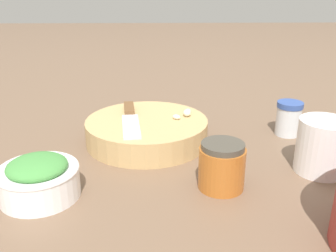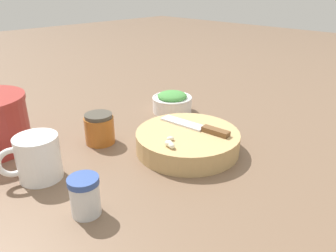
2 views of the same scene
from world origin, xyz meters
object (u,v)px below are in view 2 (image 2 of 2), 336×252
at_px(chef_knife, 198,127).
at_px(herb_bowl, 172,102).
at_px(coffee_mug, 37,158).
at_px(honey_jar, 99,129).
at_px(spice_jar, 85,196).
at_px(cutting_board, 187,141).
at_px(garlic_cloves, 170,143).

height_order(chef_knife, herb_bowl, herb_bowl).
height_order(coffee_mug, honey_jar, coffee_mug).
distance_m(spice_jar, coffee_mug, 0.18).
bearing_deg(herb_bowl, chef_knife, -120.82).
height_order(herb_bowl, honey_jar, honey_jar).
distance_m(chef_knife, honey_jar, 0.26).
relative_size(cutting_board, herb_bowl, 2.00).
bearing_deg(honey_jar, spice_jar, -129.39).
relative_size(cutting_board, chef_knife, 1.30).
relative_size(garlic_cloves, herb_bowl, 0.39).
bearing_deg(honey_jar, coffee_mug, -164.97).
bearing_deg(garlic_cloves, chef_knife, 7.65).
height_order(chef_knife, spice_jar, spice_jar).
bearing_deg(coffee_mug, herb_bowl, 8.48).
xyz_separation_m(coffee_mug, honey_jar, (0.19, 0.05, -0.01)).
distance_m(cutting_board, garlic_cloves, 0.09).
height_order(cutting_board, chef_knife, chef_knife).
relative_size(cutting_board, garlic_cloves, 5.07).
xyz_separation_m(herb_bowl, honey_jar, (-0.30, -0.02, 0.01)).
relative_size(chef_knife, herb_bowl, 1.54).
xyz_separation_m(garlic_cloves, coffee_mug, (-0.24, 0.16, -0.01)).
xyz_separation_m(cutting_board, honey_jar, (-0.13, 0.20, 0.01)).
bearing_deg(honey_jar, chef_knife, -50.27).
bearing_deg(spice_jar, chef_knife, 4.67).
xyz_separation_m(spice_jar, honey_jar, (0.19, 0.23, 0.00)).
distance_m(chef_knife, coffee_mug, 0.39).
bearing_deg(spice_jar, garlic_cloves, 3.13).
relative_size(herb_bowl, honey_jar, 1.61).
bearing_deg(garlic_cloves, herb_bowl, 43.34).
height_order(cutting_board, spice_jar, spice_jar).
distance_m(cutting_board, coffee_mug, 0.36).
relative_size(spice_jar, honey_jar, 0.95).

